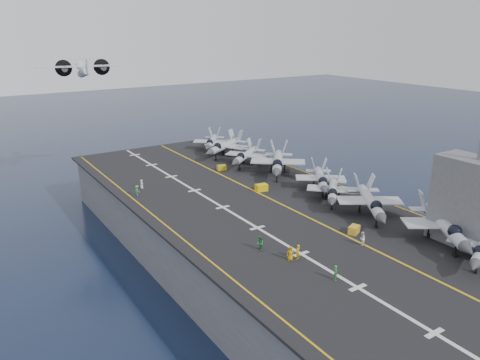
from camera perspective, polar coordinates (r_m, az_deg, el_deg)
ground at (r=84.65m, az=1.49°, el=-9.11°), size 500.00×500.00×0.00m
hull at (r=82.49m, az=1.52°, el=-6.02°), size 36.00×90.00×10.00m
flight_deck at (r=80.51m, az=1.55°, el=-2.63°), size 38.00×92.00×0.40m
foul_line at (r=82.07m, az=3.28°, el=-2.09°), size 0.35×90.00×0.02m
landing_centerline at (r=77.41m, az=-2.12°, el=-3.33°), size 0.50×90.00×0.02m
deck_edge_port at (r=72.84m, az=-9.60°, el=-5.00°), size 0.25×90.00×0.02m
deck_edge_stbd at (r=91.62m, az=11.14°, el=-0.24°), size 0.25×90.00×0.02m
island_superstructure at (r=69.22m, az=26.68°, el=-1.35°), size 5.00×10.00×15.00m
fighter_jet_1 at (r=69.96m, az=23.62°, el=-4.93°), size 17.42×18.78×5.43m
fighter_jet_2 at (r=75.56m, az=15.66°, el=-2.46°), size 16.86×18.12×5.24m
fighter_jet_3 at (r=80.57m, az=11.25°, el=-1.10°), size 15.42×15.43×4.54m
fighter_jet_4 at (r=85.92m, az=9.85°, el=0.24°), size 15.35×16.28×4.71m
fighter_jet_5 at (r=93.85m, az=4.63°, el=2.29°), size 18.87×19.66×5.70m
fighter_jet_6 at (r=100.30m, az=0.74°, el=3.12°), size 16.68×15.60×4.82m
fighter_jet_7 at (r=107.79m, az=-1.87°, el=4.26°), size 17.82×15.94×5.16m
fighter_jet_8 at (r=112.98m, az=-3.47°, el=4.75°), size 15.35×16.09×4.66m
tow_cart_a at (r=69.65m, az=13.73°, el=-5.90°), size 2.18×1.85×1.11m
tow_cart_b at (r=84.96m, az=2.63°, el=-0.93°), size 2.26×1.63×1.26m
tow_cart_c at (r=97.39m, az=-2.25°, el=1.50°), size 1.98×1.50×1.07m
crew_0 at (r=60.40m, az=6.18°, el=-8.88°), size 1.39×1.24×1.93m
crew_1 at (r=60.74m, az=7.06°, el=-8.69°), size 1.41×1.15×2.03m
crew_2 at (r=62.61m, az=2.47°, el=-7.72°), size 0.99×1.32×2.01m
crew_3 at (r=84.37m, az=-12.44°, el=-1.26°), size 1.03×1.30×1.90m
crew_5 at (r=87.99m, az=-11.90°, el=-0.49°), size 0.93×1.17×1.69m
crew_6 at (r=56.84m, az=11.58°, el=-11.00°), size 1.19×1.36×1.91m
crew_7 at (r=66.09m, az=14.67°, el=-6.93°), size 1.36×1.14×1.94m
transport_plane at (r=117.78m, az=-18.44°, el=12.42°), size 23.14×17.49×5.01m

